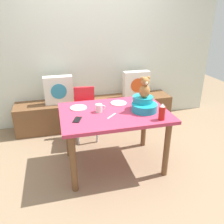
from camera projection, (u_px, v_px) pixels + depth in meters
name	position (u px, v px, depth m)	size (l,w,h in m)	color
ground_plane	(114.00, 164.00, 2.97)	(8.00, 8.00, 0.00)	#8C7256
back_wall	(91.00, 46.00, 3.74)	(4.40, 0.10, 2.60)	silver
window_bench	(96.00, 112.00, 3.93)	(2.60, 0.44, 0.46)	brown
pillow_floral_left	(59.00, 90.00, 3.60)	(0.44, 0.15, 0.44)	white
pillow_floral_right	(136.00, 84.00, 3.89)	(0.44, 0.15, 0.44)	white
dining_table	(114.00, 120.00, 2.72)	(1.25, 0.87, 0.74)	#B73351
highchair	(85.00, 107.00, 3.37)	(0.34, 0.47, 0.79)	red
infant_seat_teal	(144.00, 105.00, 2.68)	(0.30, 0.33, 0.16)	teal
teddy_bear	(145.00, 88.00, 2.59)	(0.13, 0.12, 0.25)	#A46C39
ketchup_bottle	(162.00, 112.00, 2.44)	(0.07, 0.07, 0.18)	red
coffee_mug	(99.00, 108.00, 2.64)	(0.12, 0.08, 0.09)	silver
dinner_plate_near	(119.00, 103.00, 2.90)	(0.20, 0.20, 0.01)	white
dinner_plate_far	(79.00, 108.00, 2.76)	(0.20, 0.20, 0.01)	white
cell_phone	(77.00, 120.00, 2.46)	(0.07, 0.14, 0.01)	black
table_fork	(112.00, 116.00, 2.55)	(0.02, 0.17, 0.01)	silver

